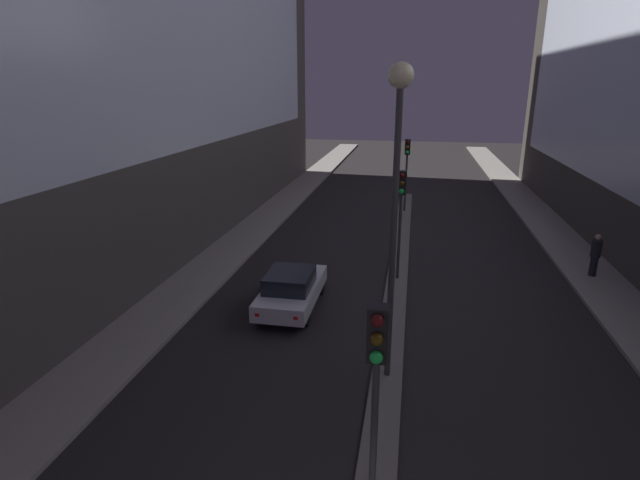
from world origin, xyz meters
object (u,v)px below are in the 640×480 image
car_left_lane (291,289)px  traffic_light_far (407,159)px  traffic_light_near (376,375)px  pedestrian_on_right_sidewalk (595,254)px  traffic_light_mid (401,201)px  street_lamp (397,159)px

car_left_lane → traffic_light_far: bearing=76.3°
car_left_lane → traffic_light_near: bearing=-68.2°
car_left_lane → pedestrian_on_right_sidewalk: 12.31m
pedestrian_on_right_sidewalk → car_left_lane: bearing=-156.4°
traffic_light_mid → traffic_light_far: 11.29m
car_left_lane → street_lamp: bearing=-46.8°
traffic_light_mid → car_left_lane: traffic_light_mid is taller
traffic_light_near → traffic_light_far: same height
traffic_light_mid → traffic_light_far: size_ratio=1.00×
traffic_light_far → car_left_lane: traffic_light_far is taller
traffic_light_mid → street_lamp: 7.48m
traffic_light_far → car_left_lane: 15.18m
street_lamp → traffic_light_far: bearing=90.0°
traffic_light_far → car_left_lane: size_ratio=1.04×
traffic_light_near → pedestrian_on_right_sidewalk: size_ratio=2.49×
traffic_light_far → street_lamp: street_lamp is taller
street_lamp → car_left_lane: size_ratio=1.90×
car_left_lane → pedestrian_on_right_sidewalk: pedestrian_on_right_sidewalk is taller
traffic_light_far → pedestrian_on_right_sidewalk: traffic_light_far is taller
traffic_light_near → traffic_light_far: 23.39m
street_lamp → pedestrian_on_right_sidewalk: (7.73, 8.70, -4.82)m
car_left_lane → pedestrian_on_right_sidewalk: (11.28, 4.93, 0.32)m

